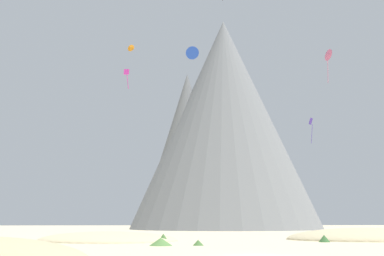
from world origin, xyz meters
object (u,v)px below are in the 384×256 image
at_px(kite_blue_high, 192,53).
at_px(kite_orange_high, 131,48).
at_px(kite_indigo_mid, 311,125).
at_px(kite_magenta_mid, 127,74).
at_px(rock_massif, 219,126).
at_px(kite_rainbow_high, 328,55).
at_px(bush_near_left, 15,255).
at_px(bush_low_patch, 198,243).
at_px(bush_near_right, 324,238).
at_px(bush_scatter_east, 161,242).
at_px(bush_far_left, 163,238).

distance_m(kite_blue_high, kite_orange_high, 14.75).
xyz_separation_m(kite_indigo_mid, kite_magenta_mid, (-33.82, -25.81, 1.39)).
bearing_deg(rock_massif, kite_indigo_mid, -77.33).
bearing_deg(kite_indigo_mid, kite_rainbow_high, 133.57).
distance_m(kite_magenta_mid, kite_blue_high, 22.11).
bearing_deg(bush_near_left, kite_indigo_mid, 54.95).
bearing_deg(kite_orange_high, kite_blue_high, -12.98).
bearing_deg(kite_magenta_mid, bush_low_patch, -4.31).
bearing_deg(kite_blue_high, bush_near_right, 130.74).
bearing_deg(bush_near_right, bush_scatter_east, -161.74).
bearing_deg(kite_magenta_mid, bush_far_left, 5.70).
height_order(kite_indigo_mid, kite_magenta_mid, kite_magenta_mid).
relative_size(bush_far_left, kite_rainbow_high, 0.20).
relative_size(rock_massif, kite_rainbow_high, 11.02).
bearing_deg(rock_massif, bush_near_right, -90.20).
relative_size(bush_near_right, rock_massif, 0.02).
xyz_separation_m(bush_far_left, kite_magenta_mid, (-4.85, 6.02, 20.99)).
distance_m(bush_far_left, bush_near_left, 26.47).
height_order(rock_massif, kite_rainbow_high, rock_massif).
relative_size(rock_massif, kite_blue_high, 31.51).
xyz_separation_m(bush_far_left, bush_near_left, (-10.42, -24.33, -0.23)).
xyz_separation_m(kite_rainbow_high, kite_blue_high, (-25.51, -3.76, -1.71)).
bearing_deg(bush_scatter_east, bush_near_right, 18.26).
relative_size(bush_near_right, kite_blue_high, 0.56).
height_order(bush_far_left, kite_orange_high, kite_orange_high).
bearing_deg(bush_near_right, rock_massif, 89.80).
relative_size(bush_scatter_east, rock_massif, 0.03).
bearing_deg(bush_near_left, bush_far_left, 66.81).
height_order(bush_far_left, kite_rainbow_high, kite_rainbow_high).
bearing_deg(bush_scatter_east, bush_low_patch, -0.75).
xyz_separation_m(bush_far_left, bush_low_patch, (3.10, -8.41, -0.19)).
bearing_deg(kite_indigo_mid, bush_scatter_east, 74.07).
relative_size(bush_far_left, kite_indigo_mid, 0.27).
bearing_deg(kite_rainbow_high, rock_massif, 178.88).
bearing_deg(bush_scatter_east, bush_near_left, -121.70).
height_order(kite_blue_high, kite_orange_high, kite_orange_high).
height_order(bush_low_patch, kite_magenta_mid, kite_magenta_mid).
distance_m(bush_low_patch, rock_massif, 93.17).
height_order(bush_near_left, kite_blue_high, kite_blue_high).
relative_size(kite_indigo_mid, kite_orange_high, 3.46).
distance_m(bush_near_right, kite_indigo_mid, 40.79).
bearing_deg(bush_low_patch, kite_indigo_mid, 57.26).
bearing_deg(kite_rainbow_high, bush_far_left, -63.87).
bearing_deg(bush_low_patch, bush_near_right, 22.47).
bearing_deg(rock_massif, bush_low_patch, -99.92).
bearing_deg(bush_low_patch, kite_blue_high, 85.56).
bearing_deg(bush_far_left, kite_orange_high, 99.36).
bearing_deg(bush_scatter_east, kite_magenta_mid, 106.58).
bearing_deg(kite_magenta_mid, kite_orange_high, 147.94).
distance_m(kite_rainbow_high, kite_magenta_mid, 42.98).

